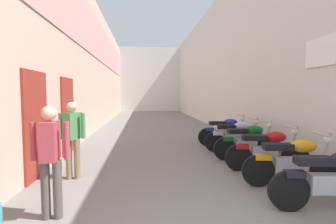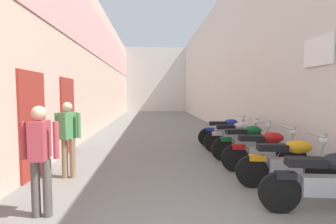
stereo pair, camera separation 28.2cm
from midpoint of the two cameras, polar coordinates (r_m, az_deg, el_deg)
ground_plane at (r=11.63m, az=-2.68°, el=-4.47°), size 39.08×39.08×0.00m
building_left at (r=13.73m, az=-16.58°, el=9.66°), size 0.45×23.08×6.15m
building_right at (r=14.08m, az=9.93°, el=10.18°), size 0.45×23.08×6.48m
building_far_end at (r=26.07m, az=-4.45°, el=7.23°), size 8.90×2.00×6.34m
motorcycle_nearest at (r=4.42m, az=31.85°, el=-12.69°), size 1.84×0.58×1.04m
motorcycle_second at (r=5.20m, az=25.12°, el=-9.97°), size 1.84×0.58×1.04m
motorcycle_third at (r=6.04m, az=20.33°, el=-7.92°), size 1.84×0.58×1.04m
motorcycle_fourth at (r=6.96m, az=16.57°, el=-6.25°), size 1.85×0.58×1.04m
motorcycle_fifth at (r=7.76m, az=14.14°, el=-5.16°), size 1.85×0.58×1.04m
motorcycle_sixth at (r=8.65m, az=11.98°, el=-4.18°), size 1.85×0.58×1.04m
pedestrian_by_doorway at (r=3.90m, az=-27.03°, el=-8.40°), size 0.52×0.35×1.57m
pedestrian_mid_alley at (r=5.50m, az=-22.26°, el=-4.71°), size 0.52×0.39×1.57m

